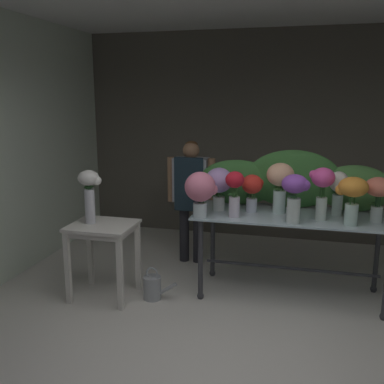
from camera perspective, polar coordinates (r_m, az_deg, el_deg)
ground_plane at (r=4.95m, az=6.93°, el=-11.90°), size 8.00×8.00×0.00m
wall_back at (r=6.35m, az=9.45°, el=7.17°), size 5.31×0.12×2.94m
wall_left at (r=5.54m, az=-21.15°, el=5.76°), size 0.12×3.76×2.94m
display_table_glass at (r=4.53m, az=12.93°, el=-4.64°), size 1.95×0.81×0.88m
side_table_white at (r=4.51m, az=-11.59°, el=-5.60°), size 0.64×0.55×0.78m
florist at (r=5.30m, az=-0.14°, el=0.37°), size 0.60×0.24×1.51m
foliage_backdrop at (r=4.70m, az=13.02°, el=1.19°), size 2.01×0.25×0.62m
vase_fuchsia_tulips at (r=4.29m, az=16.69°, el=0.78°), size 0.24×0.22×0.51m
vase_coral_roses at (r=4.39m, az=23.23°, el=-0.04°), size 0.25×0.25×0.43m
vase_peach_carnations at (r=4.45m, az=11.50°, el=1.39°), size 0.28×0.27×0.51m
vase_scarlet_snapdragons at (r=4.46m, az=7.90°, el=0.45°), size 0.22×0.21×0.39m
vase_lilac_lilies at (r=4.48m, az=3.53°, el=1.13°), size 0.28×0.28×0.45m
vase_sunset_hydrangea at (r=4.21m, az=20.25°, el=-0.19°), size 0.29×0.27×0.45m
vase_rosy_peonies at (r=4.21m, az=1.14°, el=0.29°), size 0.32×0.30×0.45m
vase_violet_anemones at (r=4.12m, az=13.34°, el=-0.12°), size 0.26×0.24×0.46m
vase_crimson_stock at (r=4.24m, az=5.60°, el=0.18°), size 0.18×0.18×0.45m
vase_ivory_dahlias at (r=4.52m, az=18.61°, el=0.40°), size 0.22×0.19×0.44m
vase_white_roses_tall at (r=4.44m, az=-13.31°, el=0.22°), size 0.24×0.21×0.54m
watering_can at (r=4.57m, az=-5.16°, el=-12.31°), size 0.35×0.18×0.34m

